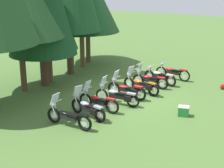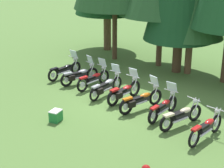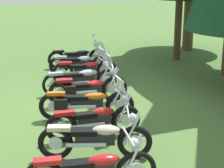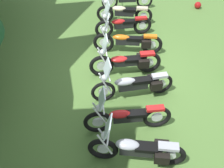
{
  "view_description": "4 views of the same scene",
  "coord_description": "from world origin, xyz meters",
  "px_view_note": "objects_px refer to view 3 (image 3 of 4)",
  "views": [
    {
      "loc": [
        -15.15,
        -7.34,
        6.06
      ],
      "look_at": [
        -1.03,
        0.45,
        0.99
      ],
      "focal_mm": 55.84,
      "sensor_mm": 36.0,
      "label": 1
    },
    {
      "loc": [
        8.92,
        -11.75,
        6.41
      ],
      "look_at": [
        -0.83,
        0.26,
        0.59
      ],
      "focal_mm": 58.1,
      "sensor_mm": 36.0,
      "label": 2
    },
    {
      "loc": [
        9.43,
        -1.93,
        3.47
      ],
      "look_at": [
        0.97,
        0.54,
        0.84
      ],
      "focal_mm": 58.63,
      "sensor_mm": 36.0,
      "label": 3
    },
    {
      "loc": [
        -6.28,
        1.56,
        5.43
      ],
      "look_at": [
        -1.27,
        0.76,
        0.76
      ],
      "focal_mm": 42.24,
      "sensor_mm": 36.0,
      "label": 4
    }
  ],
  "objects_px": {
    "motorcycle_2": "(86,69)",
    "motorcycle_4": "(88,88)",
    "motorcycle_3": "(80,78)",
    "motorcycle_5": "(86,102)",
    "motorcycle_7": "(96,138)",
    "motorcycle_0": "(78,56)",
    "motorcycle_6": "(96,119)",
    "motorcycle_1": "(79,63)"
  },
  "relations": [
    {
      "from": "motorcycle_5",
      "to": "motorcycle_7",
      "type": "relative_size",
      "value": 1.06
    },
    {
      "from": "motorcycle_6",
      "to": "motorcycle_2",
      "type": "bearing_deg",
      "value": 79.9
    },
    {
      "from": "motorcycle_0",
      "to": "motorcycle_2",
      "type": "relative_size",
      "value": 1.04
    },
    {
      "from": "motorcycle_3",
      "to": "motorcycle_6",
      "type": "bearing_deg",
      "value": -97.27
    },
    {
      "from": "motorcycle_1",
      "to": "motorcycle_3",
      "type": "relative_size",
      "value": 0.91
    },
    {
      "from": "motorcycle_7",
      "to": "motorcycle_0",
      "type": "bearing_deg",
      "value": 96.28
    },
    {
      "from": "motorcycle_4",
      "to": "motorcycle_5",
      "type": "bearing_deg",
      "value": -102.56
    },
    {
      "from": "motorcycle_0",
      "to": "motorcycle_6",
      "type": "relative_size",
      "value": 1.06
    },
    {
      "from": "motorcycle_0",
      "to": "motorcycle_2",
      "type": "bearing_deg",
      "value": -92.34
    },
    {
      "from": "motorcycle_1",
      "to": "motorcycle_4",
      "type": "bearing_deg",
      "value": -81.67
    },
    {
      "from": "motorcycle_5",
      "to": "motorcycle_7",
      "type": "xyz_separation_m",
      "value": [
        2.06,
        -0.24,
        -0.01
      ]
    },
    {
      "from": "motorcycle_3",
      "to": "motorcycle_2",
      "type": "bearing_deg",
      "value": 67.05
    },
    {
      "from": "motorcycle_0",
      "to": "motorcycle_1",
      "type": "xyz_separation_m",
      "value": [
        1.22,
        -0.21,
        0.01
      ]
    },
    {
      "from": "motorcycle_5",
      "to": "motorcycle_7",
      "type": "bearing_deg",
      "value": -83.18
    },
    {
      "from": "motorcycle_4",
      "to": "motorcycle_2",
      "type": "bearing_deg",
      "value": 81.37
    },
    {
      "from": "motorcycle_3",
      "to": "motorcycle_5",
      "type": "relative_size",
      "value": 1.01
    },
    {
      "from": "motorcycle_2",
      "to": "motorcycle_6",
      "type": "xyz_separation_m",
      "value": [
        4.38,
        -0.74,
        -0.01
      ]
    },
    {
      "from": "motorcycle_2",
      "to": "motorcycle_6",
      "type": "distance_m",
      "value": 4.44
    },
    {
      "from": "motorcycle_2",
      "to": "motorcycle_4",
      "type": "distance_m",
      "value": 2.19
    },
    {
      "from": "motorcycle_1",
      "to": "motorcycle_2",
      "type": "xyz_separation_m",
      "value": [
        0.94,
        0.06,
        0.0
      ]
    },
    {
      "from": "motorcycle_0",
      "to": "motorcycle_5",
      "type": "xyz_separation_m",
      "value": [
        5.42,
        -0.87,
        0.01
      ]
    },
    {
      "from": "motorcycle_3",
      "to": "motorcycle_7",
      "type": "xyz_separation_m",
      "value": [
        4.2,
        -0.53,
        -0.03
      ]
    },
    {
      "from": "motorcycle_0",
      "to": "motorcycle_1",
      "type": "bearing_deg",
      "value": -98.08
    },
    {
      "from": "motorcycle_1",
      "to": "motorcycle_2",
      "type": "distance_m",
      "value": 0.94
    },
    {
      "from": "motorcycle_2",
      "to": "motorcycle_5",
      "type": "distance_m",
      "value": 3.34
    },
    {
      "from": "motorcycle_0",
      "to": "motorcycle_3",
      "type": "distance_m",
      "value": 3.33
    },
    {
      "from": "motorcycle_3",
      "to": "motorcycle_1",
      "type": "bearing_deg",
      "value": 77.85
    },
    {
      "from": "motorcycle_0",
      "to": "motorcycle_6",
      "type": "bearing_deg",
      "value": -96.09
    },
    {
      "from": "motorcycle_3",
      "to": "motorcycle_4",
      "type": "bearing_deg",
      "value": -91.56
    },
    {
      "from": "motorcycle_1",
      "to": "motorcycle_4",
      "type": "relative_size",
      "value": 0.96
    },
    {
      "from": "motorcycle_4",
      "to": "motorcycle_7",
      "type": "xyz_separation_m",
      "value": [
        3.17,
        -0.54,
        -0.02
      ]
    },
    {
      "from": "motorcycle_3",
      "to": "motorcycle_4",
      "type": "xyz_separation_m",
      "value": [
        1.03,
        0.01,
        -0.0
      ]
    },
    {
      "from": "motorcycle_3",
      "to": "motorcycle_5",
      "type": "bearing_deg",
      "value": -99.69
    },
    {
      "from": "motorcycle_5",
      "to": "motorcycle_2",
      "type": "bearing_deg",
      "value": 90.99
    },
    {
      "from": "motorcycle_0",
      "to": "motorcycle_5",
      "type": "bearing_deg",
      "value": -97.53
    },
    {
      "from": "motorcycle_6",
      "to": "motorcycle_4",
      "type": "bearing_deg",
      "value": 81.46
    },
    {
      "from": "motorcycle_2",
      "to": "motorcycle_4",
      "type": "relative_size",
      "value": 0.98
    },
    {
      "from": "motorcycle_0",
      "to": "motorcycle_3",
      "type": "relative_size",
      "value": 0.97
    },
    {
      "from": "motorcycle_0",
      "to": "motorcycle_6",
      "type": "xyz_separation_m",
      "value": [
        6.54,
        -0.88,
        0.0
      ]
    },
    {
      "from": "motorcycle_4",
      "to": "motorcycle_6",
      "type": "relative_size",
      "value": 1.04
    },
    {
      "from": "motorcycle_4",
      "to": "motorcycle_6",
      "type": "xyz_separation_m",
      "value": [
        2.23,
        -0.31,
        -0.02
      ]
    },
    {
      "from": "motorcycle_0",
      "to": "motorcycle_7",
      "type": "distance_m",
      "value": 7.56
    }
  ]
}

